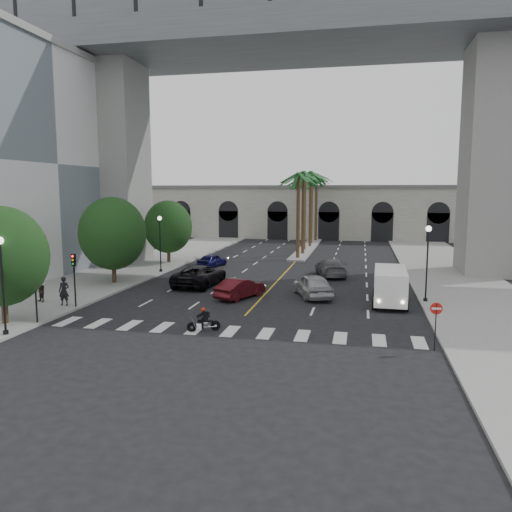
{
  "coord_description": "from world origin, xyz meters",
  "views": [
    {
      "loc": [
        6.94,
        -27.38,
        7.75
      ],
      "look_at": [
        -0.14,
        6.0,
        3.23
      ],
      "focal_mm": 35.0,
      "sensor_mm": 36.0,
      "label": 1
    }
  ],
  "objects_px": {
    "traffic_signal_near": "(35,282)",
    "pedestrian_b": "(40,291)",
    "car_d": "(331,267)",
    "lamp_post_left_near": "(2,277)",
    "lamp_post_right": "(427,257)",
    "pedestrian_a": "(64,291)",
    "car_c": "(200,275)",
    "car_a": "(313,285)",
    "motorcycle_rider": "(205,320)",
    "do_not_enter_sign": "(436,316)",
    "car_b": "(240,288)",
    "cargo_van": "(390,285)",
    "lamp_post_left_far": "(160,239)",
    "traffic_signal_far": "(74,271)",
    "car_e": "(212,260)"
  },
  "relations": [
    {
      "from": "traffic_signal_near",
      "to": "car_a",
      "type": "xyz_separation_m",
      "value": [
        14.88,
        10.91,
        -1.66
      ]
    },
    {
      "from": "motorcycle_rider",
      "to": "pedestrian_b",
      "type": "height_order",
      "value": "pedestrian_b"
    },
    {
      "from": "car_a",
      "to": "do_not_enter_sign",
      "type": "distance_m",
      "value": 13.13
    },
    {
      "from": "lamp_post_left_near",
      "to": "lamp_post_right",
      "type": "xyz_separation_m",
      "value": [
        22.8,
        13.0,
        0.0
      ]
    },
    {
      "from": "motorcycle_rider",
      "to": "car_d",
      "type": "bearing_deg",
      "value": 49.04
    },
    {
      "from": "lamp_post_right",
      "to": "car_b",
      "type": "relative_size",
      "value": 1.22
    },
    {
      "from": "car_d",
      "to": "cargo_van",
      "type": "xyz_separation_m",
      "value": [
        4.63,
        -10.42,
        0.54
      ]
    },
    {
      "from": "car_a",
      "to": "car_c",
      "type": "distance_m",
      "value": 9.71
    },
    {
      "from": "motorcycle_rider",
      "to": "pedestrian_b",
      "type": "relative_size",
      "value": 1.13
    },
    {
      "from": "motorcycle_rider",
      "to": "cargo_van",
      "type": "relative_size",
      "value": 0.3
    },
    {
      "from": "motorcycle_rider",
      "to": "do_not_enter_sign",
      "type": "xyz_separation_m",
      "value": [
        11.97,
        -0.9,
        1.12
      ]
    },
    {
      "from": "traffic_signal_far",
      "to": "lamp_post_left_far",
      "type": "bearing_deg",
      "value": 90.4
    },
    {
      "from": "lamp_post_right",
      "to": "car_c",
      "type": "distance_m",
      "value": 17.62
    },
    {
      "from": "traffic_signal_far",
      "to": "motorcycle_rider",
      "type": "relative_size",
      "value": 2.11
    },
    {
      "from": "lamp_post_left_far",
      "to": "traffic_signal_near",
      "type": "relative_size",
      "value": 1.47
    },
    {
      "from": "car_a",
      "to": "lamp_post_left_near",
      "type": "bearing_deg",
      "value": 20.82
    },
    {
      "from": "do_not_enter_sign",
      "to": "pedestrian_b",
      "type": "bearing_deg",
      "value": 165.62
    },
    {
      "from": "traffic_signal_near",
      "to": "pedestrian_b",
      "type": "relative_size",
      "value": 2.38
    },
    {
      "from": "lamp_post_left_near",
      "to": "pedestrian_a",
      "type": "relative_size",
      "value": 2.79
    },
    {
      "from": "traffic_signal_far",
      "to": "car_a",
      "type": "bearing_deg",
      "value": 24.93
    },
    {
      "from": "traffic_signal_near",
      "to": "pedestrian_b",
      "type": "height_order",
      "value": "traffic_signal_near"
    },
    {
      "from": "traffic_signal_far",
      "to": "cargo_van",
      "type": "xyz_separation_m",
      "value": [
        20.26,
        5.69,
        -1.17
      ]
    },
    {
      "from": "traffic_signal_far",
      "to": "car_c",
      "type": "relative_size",
      "value": 0.59
    },
    {
      "from": "car_c",
      "to": "traffic_signal_near",
      "type": "bearing_deg",
      "value": 72.63
    },
    {
      "from": "car_e",
      "to": "lamp_post_left_near",
      "type": "bearing_deg",
      "value": 96.39
    },
    {
      "from": "lamp_post_left_far",
      "to": "lamp_post_right",
      "type": "height_order",
      "value": "same"
    },
    {
      "from": "lamp_post_left_near",
      "to": "lamp_post_left_far",
      "type": "distance_m",
      "value": 21.0
    },
    {
      "from": "car_a",
      "to": "car_b",
      "type": "distance_m",
      "value": 5.29
    },
    {
      "from": "traffic_signal_near",
      "to": "do_not_enter_sign",
      "type": "height_order",
      "value": "traffic_signal_near"
    },
    {
      "from": "car_c",
      "to": "car_a",
      "type": "bearing_deg",
      "value": 170.72
    },
    {
      "from": "lamp_post_right",
      "to": "pedestrian_a",
      "type": "distance_m",
      "value": 24.55
    },
    {
      "from": "traffic_signal_near",
      "to": "car_e",
      "type": "bearing_deg",
      "value": 81.51
    },
    {
      "from": "traffic_signal_far",
      "to": "do_not_enter_sign",
      "type": "height_order",
      "value": "traffic_signal_far"
    },
    {
      "from": "lamp_post_left_near",
      "to": "do_not_enter_sign",
      "type": "distance_m",
      "value": 22.15
    },
    {
      "from": "lamp_post_left_far",
      "to": "car_c",
      "type": "bearing_deg",
      "value": -43.04
    },
    {
      "from": "cargo_van",
      "to": "pedestrian_b",
      "type": "relative_size",
      "value": 3.72
    },
    {
      "from": "lamp_post_left_far",
      "to": "car_a",
      "type": "relative_size",
      "value": 1.07
    },
    {
      "from": "car_d",
      "to": "lamp_post_left_near",
      "type": "bearing_deg",
      "value": 41.93
    },
    {
      "from": "car_c",
      "to": "car_b",
      "type": "bearing_deg",
      "value": 143.24
    },
    {
      "from": "lamp_post_right",
      "to": "car_e",
      "type": "xyz_separation_m",
      "value": [
        -19.22,
        12.8,
        -2.56
      ]
    },
    {
      "from": "car_b",
      "to": "car_e",
      "type": "bearing_deg",
      "value": -42.06
    },
    {
      "from": "car_b",
      "to": "car_e",
      "type": "distance_m",
      "value": 15.23
    },
    {
      "from": "car_b",
      "to": "do_not_enter_sign",
      "type": "height_order",
      "value": "do_not_enter_sign"
    },
    {
      "from": "car_a",
      "to": "pedestrian_b",
      "type": "xyz_separation_m",
      "value": [
        -17.95,
        -6.23,
        0.06
      ]
    },
    {
      "from": "car_c",
      "to": "pedestrian_b",
      "type": "xyz_separation_m",
      "value": [
        -8.54,
        -8.61,
        0.06
      ]
    },
    {
      "from": "lamp_post_right",
      "to": "car_a",
      "type": "height_order",
      "value": "lamp_post_right"
    },
    {
      "from": "traffic_signal_far",
      "to": "car_c",
      "type": "distance_m",
      "value": 10.92
    },
    {
      "from": "car_b",
      "to": "car_d",
      "type": "height_order",
      "value": "car_d"
    },
    {
      "from": "car_d",
      "to": "cargo_van",
      "type": "bearing_deg",
      "value": 100.73
    },
    {
      "from": "lamp_post_left_far",
      "to": "car_e",
      "type": "distance_m",
      "value": 6.51
    }
  ]
}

